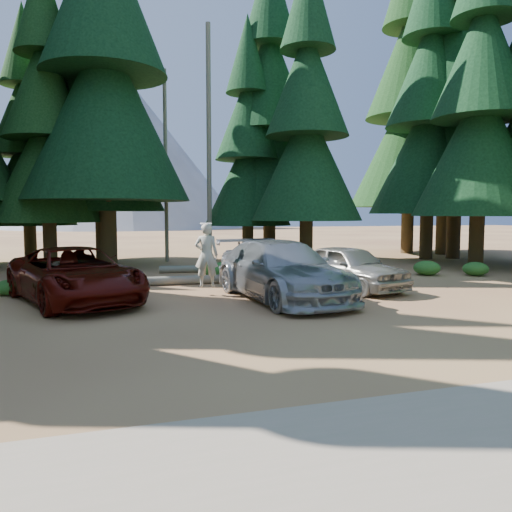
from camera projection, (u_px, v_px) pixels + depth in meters
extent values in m
plane|color=#955E3F|center=(306.00, 322.00, 11.70)|extent=(160.00, 160.00, 0.00)
cylinder|color=slate|center=(209.00, 145.00, 25.22)|extent=(0.24, 0.24, 12.00)
cylinder|color=slate|center=(166.00, 167.00, 26.14)|extent=(0.20, 0.20, 10.00)
cone|color=gray|center=(124.00, 151.00, 91.36)|extent=(44.00, 44.00, 28.00)
cone|color=gray|center=(81.00, 176.00, 98.84)|extent=(36.00, 36.00, 20.00)
imported|color=#530D07|center=(75.00, 275.00, 14.18)|extent=(4.42, 6.26, 1.59)
imported|color=#A3A7AB|center=(282.00, 270.00, 14.74)|extent=(3.06, 6.21, 1.73)
imported|color=#A5A093|center=(349.00, 267.00, 16.65)|extent=(2.89, 4.71, 1.50)
imported|color=beige|center=(206.00, 255.00, 15.44)|extent=(0.84, 0.67, 2.00)
cylinder|color=white|center=(206.00, 223.00, 15.41)|extent=(0.36, 0.36, 0.04)
cylinder|color=slate|center=(158.00, 281.00, 17.62)|extent=(4.47, 0.46, 0.32)
cylinder|color=slate|center=(204.00, 269.00, 21.57)|extent=(3.78, 0.86, 0.31)
cylinder|color=slate|center=(326.00, 265.00, 23.05)|extent=(5.47, 0.83, 0.35)
ellipsoid|color=#227226|center=(10.00, 287.00, 15.55)|extent=(0.89, 0.89, 0.49)
ellipsoid|color=#227226|center=(37.00, 275.00, 18.66)|extent=(0.87, 0.87, 0.48)
ellipsoid|color=#227226|center=(213.00, 270.00, 19.60)|extent=(1.14, 1.14, 0.63)
ellipsoid|color=#227226|center=(223.00, 268.00, 20.88)|extent=(0.97, 0.97, 0.53)
ellipsoid|color=#227226|center=(284.00, 270.00, 20.16)|extent=(0.96, 0.96, 0.53)
ellipsoid|color=#227226|center=(427.00, 268.00, 20.60)|extent=(1.08, 1.08, 0.60)
ellipsoid|color=#227226|center=(476.00, 269.00, 20.40)|extent=(1.03, 1.03, 0.57)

